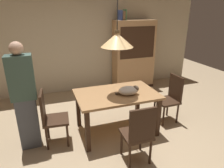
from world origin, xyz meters
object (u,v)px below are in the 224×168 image
at_px(dining_table, 117,98).
at_px(book_brown_thick, 122,16).
at_px(cat_sleeping, 129,90).
at_px(hutch_bookcase, 133,56).
at_px(chair_right_side, 170,97).
at_px(pendant_lamp, 117,40).
at_px(book_green_slim, 125,15).
at_px(chair_left_side, 51,116).
at_px(book_blue_wide, 120,15).
at_px(person_standing, 24,98).
at_px(chair_near_front, 139,132).

xyz_separation_m(dining_table, book_brown_thick, (0.89, 1.95, 1.31)).
xyz_separation_m(cat_sleeping, hutch_bookcase, (1.06, 2.08, 0.06)).
distance_m(chair_right_side, book_brown_thick, 2.44).
xyz_separation_m(pendant_lamp, book_green_slim, (0.95, 1.95, 0.32)).
bearing_deg(book_green_slim, pendant_lamp, -115.93).
bearing_deg(chair_left_side, book_green_slim, 43.12).
height_order(cat_sleeping, book_blue_wide, book_blue_wide).
xyz_separation_m(pendant_lamp, person_standing, (-1.47, 0.06, -0.80)).
xyz_separation_m(dining_table, book_green_slim, (0.95, 1.95, 1.33)).
bearing_deg(hutch_bookcase, pendant_lamp, -122.34).
xyz_separation_m(dining_table, chair_near_front, (-0.00, -0.88, -0.14)).
distance_m(chair_left_side, chair_right_side, 2.26).
relative_size(chair_right_side, person_standing, 0.55).
distance_m(chair_right_side, hutch_bookcase, 1.99).
height_order(dining_table, person_standing, person_standing).
xyz_separation_m(dining_table, cat_sleeping, (0.17, -0.13, 0.18)).
height_order(chair_near_front, pendant_lamp, pendant_lamp).
bearing_deg(chair_left_side, book_blue_wide, 45.06).
distance_m(book_brown_thick, book_green_slim, 0.06).
bearing_deg(book_brown_thick, dining_table, -114.46).
height_order(chair_left_side, book_brown_thick, book_brown_thick).
bearing_deg(chair_right_side, pendant_lamp, -179.90).
distance_m(chair_near_front, hutch_bookcase, 3.11).
relative_size(dining_table, person_standing, 0.82).
height_order(chair_right_side, hutch_bookcase, hutch_bookcase).
bearing_deg(chair_left_side, dining_table, -0.36).
height_order(pendant_lamp, person_standing, pendant_lamp).
distance_m(book_brown_thick, person_standing, 3.21).
xyz_separation_m(dining_table, book_blue_wide, (0.81, 1.95, 1.32)).
relative_size(chair_right_side, book_brown_thick, 3.88).
height_order(dining_table, hutch_bookcase, hutch_bookcase).
bearing_deg(person_standing, chair_left_side, -9.10).
height_order(cat_sleeping, book_green_slim, book_green_slim).
xyz_separation_m(pendant_lamp, book_brown_thick, (0.89, 1.95, 0.30)).
xyz_separation_m(chair_left_side, book_blue_wide, (1.94, 1.94, 1.46)).
relative_size(chair_left_side, book_blue_wide, 3.88).
bearing_deg(book_blue_wide, book_brown_thick, 0.00).
distance_m(dining_table, chair_near_front, 0.89).
height_order(dining_table, chair_left_side, chair_left_side).
bearing_deg(chair_right_side, hutch_bookcase, 86.87).
bearing_deg(chair_right_side, cat_sleeping, -172.21).
xyz_separation_m(hutch_bookcase, book_green_slim, (-0.29, 0.00, 1.09)).
relative_size(chair_right_side, hutch_bookcase, 0.50).
relative_size(book_blue_wide, book_green_slim, 0.92).
height_order(chair_right_side, book_green_slim, book_green_slim).
bearing_deg(chair_near_front, chair_left_side, 141.82).
height_order(chair_right_side, pendant_lamp, pendant_lamp).
bearing_deg(book_blue_wide, cat_sleeping, -107.11).
xyz_separation_m(chair_near_front, pendant_lamp, (0.00, 0.88, 1.15)).
distance_m(chair_left_side, book_green_slim, 3.20).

